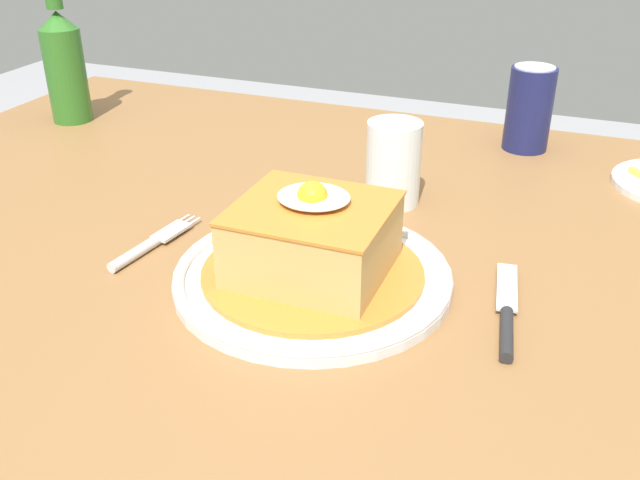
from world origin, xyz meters
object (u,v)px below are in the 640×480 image
knife (507,319)px  soda_can (529,109)px  beer_bottle_green (64,61)px  drinking_glass (393,169)px  main_plate (313,275)px  fork (148,245)px

knife → soda_can: bearing=95.4°
beer_bottle_green → drinking_glass: bearing=-11.4°
drinking_glass → soda_can: bearing=63.1°
soda_can → beer_bottle_green: bearing=-169.0°
drinking_glass → beer_bottle_green: bearing=168.6°
knife → beer_bottle_green: bearing=155.9°
knife → beer_bottle_green: size_ratio=0.62×
main_plate → drinking_glass: 0.22m
main_plate → beer_bottle_green: size_ratio=1.06×
main_plate → drinking_glass: drinking_glass is taller
fork → drinking_glass: drinking_glass is taller
soda_can → drinking_glass: 0.29m
main_plate → beer_bottle_green: (-0.57, 0.34, 0.09)m
fork → soda_can: 0.59m
main_plate → beer_bottle_green: bearing=149.2°
beer_bottle_green → drinking_glass: size_ratio=2.53×
beer_bottle_green → fork: bearing=-42.4°
knife → beer_bottle_green: (-0.76, 0.34, 0.09)m
main_plate → knife: main_plate is taller
beer_bottle_green → main_plate: bearing=-30.8°
main_plate → knife: 0.20m
main_plate → fork: size_ratio=2.00×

